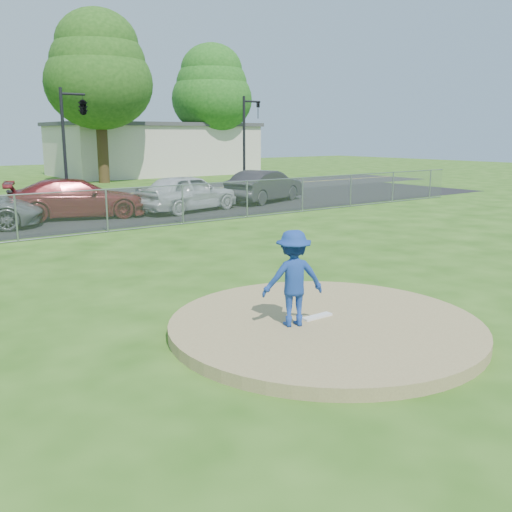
{
  "coord_description": "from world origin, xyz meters",
  "views": [
    {
      "loc": [
        -6.58,
        -6.82,
        3.36
      ],
      "look_at": [
        0.0,
        2.0,
        1.0
      ],
      "focal_mm": 40.0,
      "sensor_mm": 36.0,
      "label": 1
    }
  ],
  "objects": [
    {
      "name": "parked_car_pearl",
      "position": [
        6.04,
        15.18,
        0.83
      ],
      "size": [
        5.13,
        2.92,
        1.65
      ],
      "primitive_type": "imported",
      "rotation": [
        0.0,
        0.0,
        1.78
      ],
      "color": "silver",
      "rests_on": "parking_lot"
    },
    {
      "name": "ground",
      "position": [
        0.0,
        10.0,
        0.0
      ],
      "size": [
        120.0,
        120.0,
        0.0
      ],
      "primitive_type": "plane",
      "color": "#254F11",
      "rests_on": "ground"
    },
    {
      "name": "parked_car_charcoal",
      "position": [
        10.97,
        15.95,
        0.8
      ],
      "size": [
        5.1,
        3.18,
        1.59
      ],
      "primitive_type": "imported",
      "rotation": [
        0.0,
        0.0,
        1.91
      ],
      "color": "#29292C",
      "rests_on": "parking_lot"
    },
    {
      "name": "traffic_signal_right",
      "position": [
        14.24,
        22.0,
        3.36
      ],
      "size": [
        1.28,
        0.2,
        5.6
      ],
      "color": "black",
      "rests_on": "ground"
    },
    {
      "name": "commercial_building",
      "position": [
        16.0,
        38.0,
        2.16
      ],
      "size": [
        16.4,
        9.4,
        4.3
      ],
      "color": "beige",
      "rests_on": "ground"
    },
    {
      "name": "pitching_rubber",
      "position": [
        0.0,
        0.2,
        0.22
      ],
      "size": [
        0.6,
        0.15,
        0.04
      ],
      "primitive_type": "cube",
      "color": "white",
      "rests_on": "pitchers_mound"
    },
    {
      "name": "pitcher",
      "position": [
        -0.59,
        0.17,
        1.01
      ],
      "size": [
        1.2,
        0.95,
        1.62
      ],
      "primitive_type": "imported",
      "rotation": [
        0.0,
        0.0,
        2.76
      ],
      "color": "navy",
      "rests_on": "pitchers_mound"
    },
    {
      "name": "tree_far_right",
      "position": [
        20.0,
        35.0,
        7.06
      ],
      "size": [
        6.72,
        6.72,
        10.74
      ],
      "color": "#3D2516",
      "rests_on": "ground"
    },
    {
      "name": "parked_car_darkred",
      "position": [
        1.42,
        16.07,
        0.8
      ],
      "size": [
        5.85,
        3.67,
        1.58
      ],
      "primitive_type": "imported",
      "rotation": [
        0.0,
        0.0,
        1.28
      ],
      "color": "maroon",
      "rests_on": "parking_lot"
    },
    {
      "name": "tree_right",
      "position": [
        9.0,
        32.0,
        7.65
      ],
      "size": [
        7.28,
        7.28,
        11.63
      ],
      "color": "#362613",
      "rests_on": "ground"
    },
    {
      "name": "chain_link_fence",
      "position": [
        0.0,
        12.0,
        0.75
      ],
      "size": [
        40.0,
        0.06,
        1.5
      ],
      "primitive_type": "cube",
      "color": "gray",
      "rests_on": "ground"
    },
    {
      "name": "traffic_signal_center",
      "position": [
        3.97,
        22.0,
        4.61
      ],
      "size": [
        1.42,
        2.48,
        5.6
      ],
      "color": "black",
      "rests_on": "ground"
    },
    {
      "name": "pitchers_mound",
      "position": [
        0.0,
        0.0,
        0.1
      ],
      "size": [
        5.4,
        5.4,
        0.2
      ],
      "primitive_type": "cylinder",
      "color": "olive",
      "rests_on": "ground"
    },
    {
      "name": "parking_lot",
      "position": [
        0.0,
        16.5,
        0.01
      ],
      "size": [
        50.0,
        8.0,
        0.01
      ],
      "primitive_type": "cube",
      "color": "black",
      "rests_on": "ground"
    }
  ]
}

